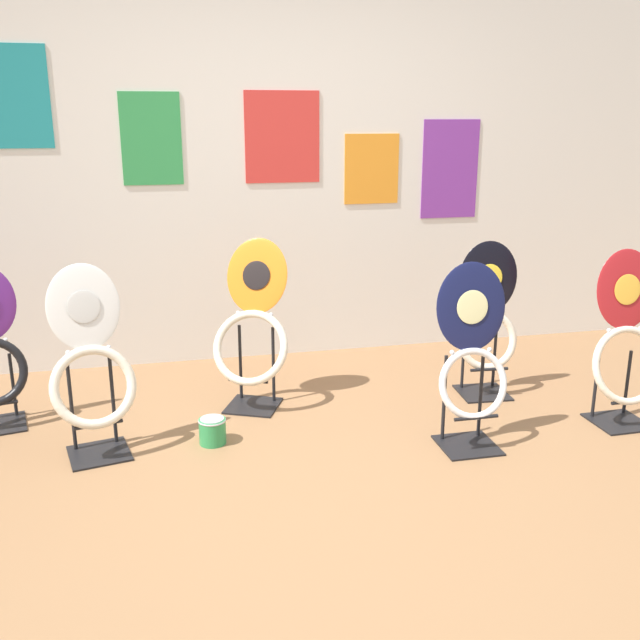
{
  "coord_description": "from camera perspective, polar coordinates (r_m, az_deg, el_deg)",
  "views": [
    {
      "loc": [
        -0.73,
        -2.55,
        1.59
      ],
      "look_at": [
        0.09,
        0.97,
        0.55
      ],
      "focal_mm": 40.0,
      "sensor_mm": 36.0,
      "label": 1
    }
  ],
  "objects": [
    {
      "name": "paint_can",
      "position": [
        3.65,
        -8.6,
        -8.69
      ],
      "size": [
        0.14,
        0.14,
        0.13
      ],
      "color": "#2D8E4C",
      "rests_on": "ground_plane"
    },
    {
      "name": "toilet_seat_display_orange_sun",
      "position": [
        3.96,
        -5.42,
        -0.94
      ],
      "size": [
        0.5,
        0.49,
        0.94
      ],
      "color": "black",
      "rests_on": "ground_plane"
    },
    {
      "name": "toilet_seat_display_jazz_black",
      "position": [
        4.22,
        13.22,
        -0.54
      ],
      "size": [
        0.36,
        0.3,
        0.91
      ],
      "color": "black",
      "rests_on": "ground_plane"
    },
    {
      "name": "toilet_seat_display_crimson_swirl",
      "position": [
        4.05,
        23.3,
        -2.14
      ],
      "size": [
        0.42,
        0.28,
        0.93
      ],
      "color": "black",
      "rests_on": "ground_plane"
    },
    {
      "name": "toilet_seat_display_white_plain",
      "position": [
        3.54,
        -17.81,
        -4.04
      ],
      "size": [
        0.43,
        0.34,
        0.93
      ],
      "color": "black",
      "rests_on": "ground_plane"
    },
    {
      "name": "wall_back",
      "position": [
        4.71,
        -4.25,
        12.5
      ],
      "size": [
        8.0,
        0.07,
        2.6
      ],
      "color": "silver",
      "rests_on": "ground_plane"
    },
    {
      "name": "toilet_seat_display_navy_moon",
      "position": [
        3.52,
        12.03,
        -3.08
      ],
      "size": [
        0.36,
        0.28,
        0.92
      ],
      "color": "black",
      "rests_on": "ground_plane"
    },
    {
      "name": "ground_plane",
      "position": [
        3.1,
        2.57,
        -14.86
      ],
      "size": [
        14.0,
        14.0,
        0.0
      ],
      "primitive_type": "plane",
      "color": "#8E6642"
    }
  ]
}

